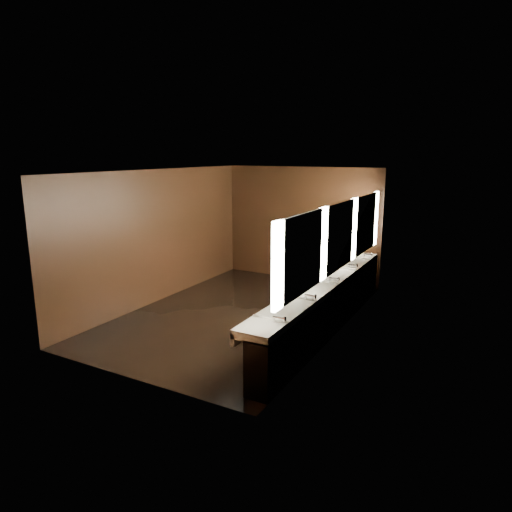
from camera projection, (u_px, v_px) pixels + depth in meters
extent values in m
plane|color=black|center=(240.00, 314.00, 9.04)|extent=(6.00, 6.00, 0.00)
cube|color=#2D2D2B|center=(239.00, 171.00, 8.42)|extent=(4.00, 6.00, 0.02)
cube|color=black|center=(301.00, 224.00, 11.30)|extent=(4.00, 0.02, 2.80)
cube|color=black|center=(127.00, 284.00, 6.16)|extent=(4.00, 0.02, 2.80)
cube|color=black|center=(158.00, 236.00, 9.66)|extent=(0.02, 6.00, 2.80)
cube|color=black|center=(340.00, 256.00, 7.80)|extent=(0.02, 6.00, 2.80)
cube|color=black|center=(328.00, 310.00, 8.10)|extent=(0.36, 5.40, 0.81)
cube|color=white|center=(324.00, 285.00, 8.05)|extent=(0.55, 5.40, 0.12)
cube|color=white|center=(311.00, 287.00, 8.18)|extent=(0.06, 5.40, 0.18)
cylinder|color=silver|center=(279.00, 318.00, 6.05)|extent=(0.18, 0.04, 0.04)
cylinder|color=silver|center=(310.00, 296.00, 6.99)|extent=(0.18, 0.04, 0.04)
cylinder|color=silver|center=(334.00, 279.00, 7.93)|extent=(0.18, 0.04, 0.04)
cylinder|color=silver|center=(353.00, 265.00, 8.87)|extent=(0.18, 0.04, 0.04)
cylinder|color=silver|center=(368.00, 254.00, 9.81)|extent=(0.18, 0.04, 0.04)
cube|color=white|center=(277.00, 266.00, 5.68)|extent=(0.06, 0.22, 1.15)
cube|color=white|center=(303.00, 254.00, 6.36)|extent=(0.03, 1.32, 1.15)
cube|color=white|center=(323.00, 244.00, 7.05)|extent=(0.06, 0.23, 1.15)
cube|color=white|center=(340.00, 236.00, 7.73)|extent=(0.03, 1.32, 1.15)
cube|color=white|center=(353.00, 229.00, 8.42)|extent=(0.06, 0.23, 1.15)
cube|color=white|center=(366.00, 223.00, 9.10)|extent=(0.03, 1.32, 1.15)
cube|color=white|center=(375.00, 218.00, 9.79)|extent=(0.06, 0.22, 1.15)
imported|color=#98CDE3|center=(294.00, 283.00, 8.23)|extent=(0.51, 0.68, 1.67)
cylinder|color=black|center=(307.00, 321.00, 7.94)|extent=(0.35, 0.35, 0.52)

